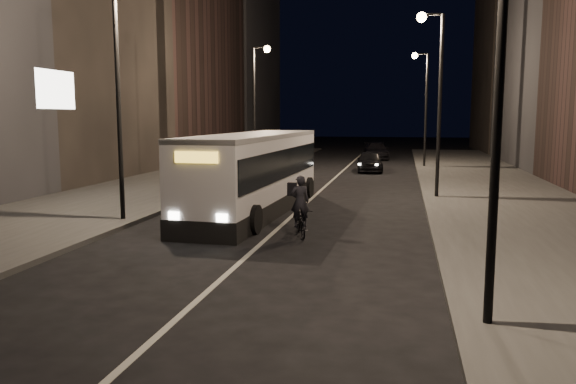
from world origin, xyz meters
The scene contains 14 objects.
ground centered at (0.00, 0.00, 0.00)m, with size 180.00×180.00×0.00m, color black.
sidewalk_right centered at (8.50, 14.00, 0.08)m, with size 7.00×70.00×0.16m, color #363634.
sidewalk_left centered at (-8.50, 14.00, 0.08)m, with size 7.00×70.00×0.16m, color #363634.
building_row_left centered at (-16.00, 28.50, 11.00)m, with size 8.00×61.00×22.00m, color black.
streetlight_right_near centered at (5.33, -4.00, 5.36)m, with size 1.20×0.44×8.12m.
streetlight_right_mid centered at (5.33, 12.00, 5.36)m, with size 1.20×0.44×8.12m.
streetlight_right_far centered at (5.33, 28.00, 5.36)m, with size 1.20×0.44×8.12m.
streetlight_left_near centered at (-5.33, 4.00, 5.36)m, with size 1.20×0.44×8.12m.
streetlight_left_far centered at (-5.33, 22.00, 5.36)m, with size 1.20×0.44×8.12m.
city_bus centered at (-1.60, 7.19, 1.68)m, with size 3.07×11.56×3.09m.
cyclist_on_bicycle centered at (0.97, 3.08, 0.65)m, with size 1.10×1.79×1.95m.
car_near centered at (1.86, 24.62, 0.71)m, with size 1.69×4.19×1.43m, color black.
car_mid centered at (-3.60, 22.87, 0.74)m, with size 1.58×4.52×1.49m, color #343436.
car_far centered at (1.72, 36.19, 0.72)m, with size 2.03×4.99×1.45m, color black.
Camera 1 is at (4.06, -13.99, 3.76)m, focal length 35.00 mm.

